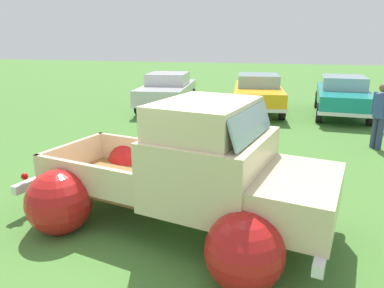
% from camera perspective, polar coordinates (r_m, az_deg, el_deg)
% --- Properties ---
extents(ground_plane, '(80.00, 80.00, 0.00)m').
position_cam_1_polar(ground_plane, '(5.59, -3.28, -12.39)').
color(ground_plane, '#477A33').
extents(vintage_pickup_truck, '(4.90, 3.43, 1.96)m').
position_cam_1_polar(vintage_pickup_truck, '(5.10, 0.40, -5.87)').
color(vintage_pickup_truck, black).
rests_on(vintage_pickup_truck, ground).
extents(show_car_0, '(2.35, 4.47, 1.43)m').
position_cam_1_polar(show_car_0, '(14.51, -3.99, 8.82)').
color(show_car_0, black).
rests_on(show_car_0, ground).
extents(show_car_1, '(2.36, 4.66, 1.43)m').
position_cam_1_polar(show_car_1, '(14.13, 10.60, 8.39)').
color(show_car_1, black).
rests_on(show_car_1, ground).
extents(show_car_2, '(1.99, 4.65, 1.43)m').
position_cam_1_polar(show_car_2, '(14.27, 23.20, 7.43)').
color(show_car_2, black).
rests_on(show_car_2, ground).
extents(spectator_0, '(0.47, 0.48, 1.68)m').
position_cam_1_polar(spectator_0, '(10.08, 28.22, 4.57)').
color(spectator_0, navy).
rests_on(spectator_0, ground).
extents(lane_cone_0, '(0.36, 0.36, 0.63)m').
position_cam_1_polar(lane_cone_0, '(7.38, -23.27, -3.77)').
color(lane_cone_0, black).
rests_on(lane_cone_0, ground).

